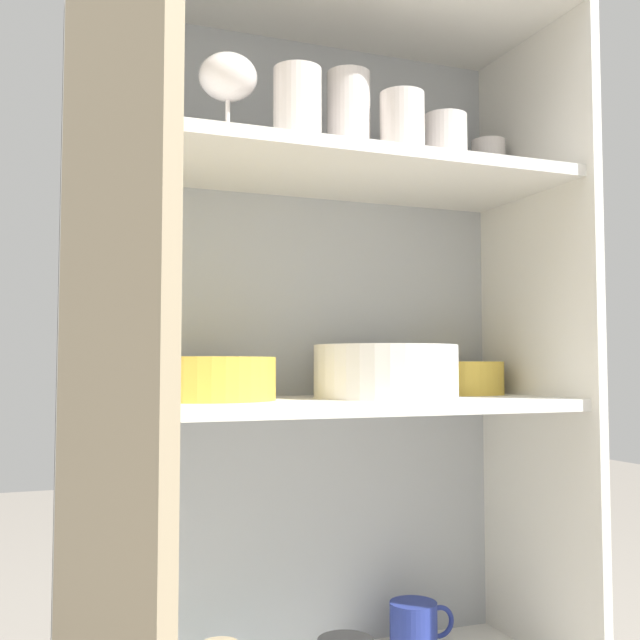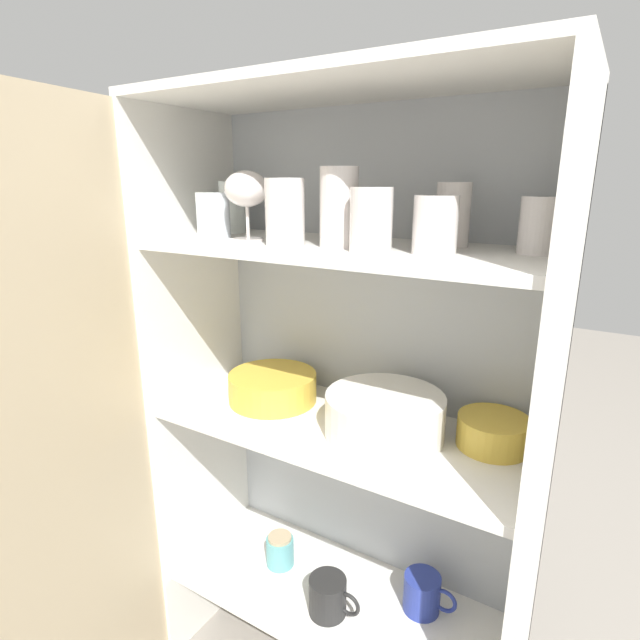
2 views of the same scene
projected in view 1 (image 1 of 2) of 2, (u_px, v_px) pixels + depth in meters
cupboard_back_panel at (295, 409)px, 1.38m from camera, size 0.84×0.02×1.39m
cupboard_side_left at (65, 422)px, 1.08m from camera, size 0.02×0.35×1.39m
cupboard_side_right at (536, 410)px, 1.37m from camera, size 0.02×0.35×1.39m
shelf_board_middle at (328, 405)px, 1.23m from camera, size 0.80×0.32×0.02m
shelf_board_upper at (328, 171)px, 1.25m from camera, size 0.80×0.32×0.02m
cupboard_door at (103, 448)px, 0.73m from camera, size 0.08×0.41×1.39m
tumbler_glass_0 at (120, 120)px, 1.20m from camera, size 0.06×0.06×0.12m
tumbler_glass_1 at (489, 166)px, 1.43m from camera, size 0.06×0.06×0.10m
tumbler_glass_2 at (297, 109)px, 1.16m from camera, size 0.08×0.08×0.13m
tumbler_glass_3 at (155, 108)px, 1.11m from camera, size 0.07×0.07×0.10m
tumbler_glass_4 at (445, 143)px, 1.29m from camera, size 0.07×0.07×0.10m
tumbler_glass_5 at (411, 155)px, 1.40m from camera, size 0.06×0.06×0.12m
tumbler_glass_6 at (349, 117)px, 1.23m from camera, size 0.07×0.07×0.15m
tumbler_glass_7 at (402, 127)px, 1.23m from camera, size 0.07×0.07×0.11m
wine_glass_0 at (228, 80)px, 1.14m from camera, size 0.09×0.09×0.14m
plate_stack_white at (386, 371)px, 1.28m from camera, size 0.25×0.25×0.09m
mixing_bowl_large at (210, 377)px, 1.18m from camera, size 0.21×0.21×0.07m
serving_bowl_small at (466, 377)px, 1.41m from camera, size 0.14×0.14×0.06m
coffee_mug_extra_1 at (415, 628)px, 1.34m from camera, size 0.13×0.09×0.09m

